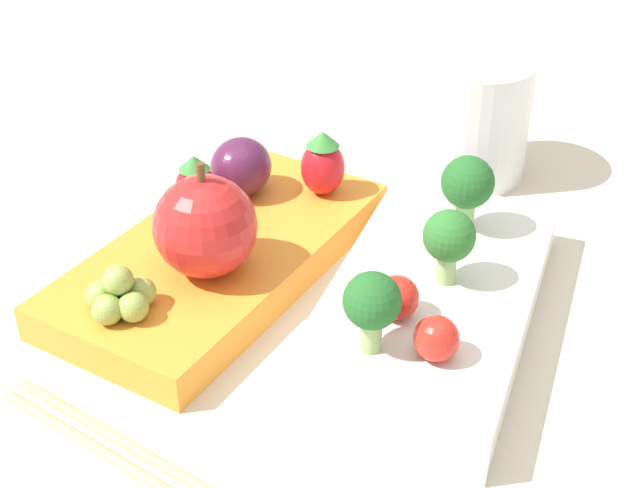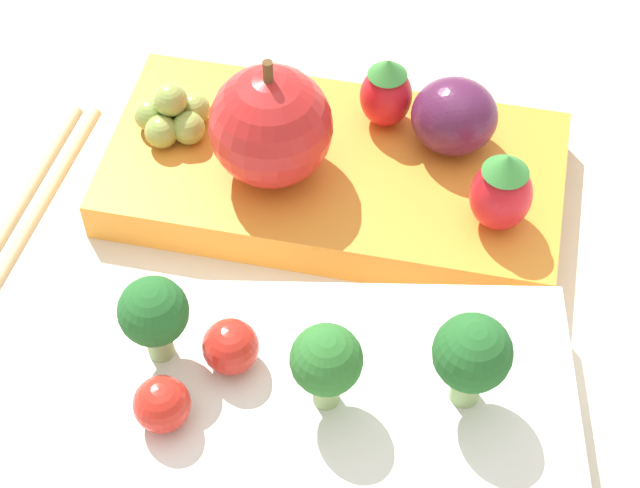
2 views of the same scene
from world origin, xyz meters
name	(u,v)px [view 1 (image 1 of 2)]	position (x,y,z in m)	size (l,w,h in m)	color
ground_plane	(326,294)	(0.00, 0.00, 0.00)	(4.00, 4.00, 0.00)	beige
bento_box_savoury	(429,309)	(0.00, 0.06, 0.01)	(0.22, 0.13, 0.03)	white
bento_box_fruit	(221,256)	(0.01, -0.07, 0.01)	(0.23, 0.13, 0.02)	orange
broccoli_floret_0	(372,303)	(0.06, 0.06, 0.05)	(0.03, 0.03, 0.04)	#93B770
broccoli_floret_1	(467,185)	(-0.06, 0.06, 0.06)	(0.03, 0.03, 0.05)	#93B770
broccoli_floret_2	(449,239)	(-0.01, 0.07, 0.05)	(0.03, 0.03, 0.04)	#93B770
cherry_tomato_0	(397,297)	(0.03, 0.06, 0.04)	(0.02, 0.02, 0.02)	red
cherry_tomato_1	(436,338)	(0.06, 0.09, 0.04)	(0.02, 0.02, 0.02)	red
apple	(205,226)	(0.04, -0.06, 0.05)	(0.06, 0.06, 0.07)	red
strawberry_0	(323,164)	(-0.07, -0.04, 0.04)	(0.03, 0.03, 0.04)	red
strawberry_1	(196,186)	(-0.01, -0.10, 0.04)	(0.03, 0.03, 0.04)	red
plum	(241,167)	(-0.05, -0.08, 0.04)	(0.04, 0.04, 0.04)	#511E42
grape_cluster	(120,295)	(0.09, -0.08, 0.03)	(0.04, 0.04, 0.03)	#8EA84C
drinking_cup	(473,119)	(-0.18, 0.03, 0.04)	(0.08, 0.08, 0.08)	silver
chopsticks_pair	(172,478)	(0.16, 0.00, 0.00)	(0.05, 0.21, 0.01)	tan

